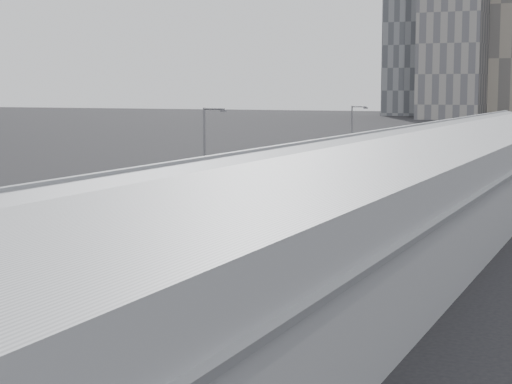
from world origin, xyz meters
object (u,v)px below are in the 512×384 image
Objects in this scene: bus_6 at (408,167)px; street_lamp_near at (206,156)px; bus_4 at (324,191)px; bus_7 at (430,159)px; bus_1 at (22,297)px; street_lamp_far at (353,136)px; shipping_container at (392,154)px; suv at (422,151)px; bus_2 at (159,246)px; bus_3 at (269,213)px; bus_5 at (364,179)px.

street_lamp_near reaches higher than bus_6.
bus_4 is at bearing 58.43° from street_lamp_near.
bus_6 is 1.08× the size of bus_7.
street_lamp_far is at bearing 93.92° from bus_1.
shipping_container is 14.20m from suv.
bus_1 is at bearing -102.74° from shipping_container.
suv is at bearing 91.14° from bus_2.
bus_2 is 29.00m from bus_4.
bus_3 is at bearing -100.58° from shipping_container.
bus_2 is 15.02m from bus_3.
bus_2 is 0.98× the size of bus_6.
bus_5 reaches higher than bus_7.
bus_3 reaches higher than shipping_container.
bus_2 is 79.11m from shipping_container.
street_lamp_far is at bearing 165.15° from bus_6.
street_lamp_far reaches higher than suv.
bus_5 is (-0.85, 26.08, -0.02)m from bus_3.
bus_1 is 0.92× the size of bus_6.
shipping_container is at bearing 95.36° from bus_4.
street_lamp_far is (-6.73, 57.04, 3.37)m from bus_2.
bus_2 is 20.26m from street_lamp_near.
bus_2 is at bearing 90.06° from bus_1.
shipping_container is (-7.34, 37.63, -0.35)m from bus_5.
bus_4 reaches higher than bus_1.
street_lamp_far is 36.08m from suv.
bus_4 is 1.08× the size of bus_7.
suv is at bearing 91.91° from bus_1.
bus_2 is (-0.45, 12.51, 0.10)m from bus_1.
bus_6 is 13.78m from bus_7.
bus_6 is 2.20× the size of shipping_container.
suv is at bearing 89.97° from street_lamp_far.
street_lamp_near reaches higher than street_lamp_far.
bus_2 is at bearing -70.34° from street_lamp_near.
street_lamp_far is at bearing -105.05° from shipping_container.
bus_7 is at bearing 61.90° from street_lamp_far.
bus_4 is at bearing 89.08° from bus_3.
street_lamp_far is 1.42× the size of shipping_container.
street_lamp_far is (-6.26, 15.95, 3.40)m from bus_5.
bus_6 is 1.56× the size of street_lamp_far.
bus_2 reaches higher than bus_1.
bus_4 reaches higher than suv.
street_lamp_near is at bearing 106.66° from bus_2.
bus_1 is 41.52m from bus_4.
bus_4 is at bearing -93.53° from bus_5.
bus_6 is at bearing 82.99° from bus_5.
bus_5 is at bearing 87.68° from bus_3.
bus_7 is (-0.13, 69.41, -0.08)m from bus_2.
shipping_container is (-1.11, 59.95, -4.02)m from street_lamp_near.
street_lamp_near is 74.24m from suv.
bus_4 is 12.54m from street_lamp_near.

